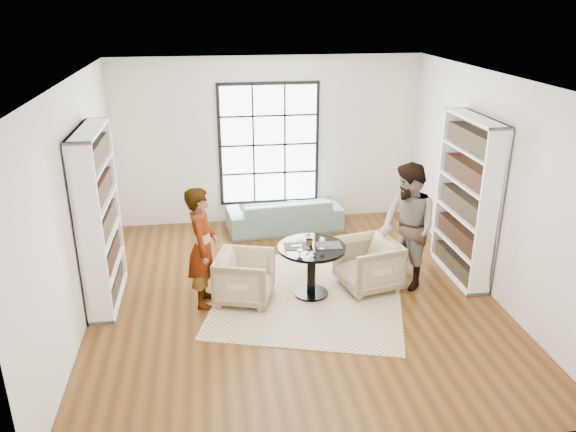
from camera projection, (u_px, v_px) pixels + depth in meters
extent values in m
plane|color=brown|center=(294.00, 296.00, 7.89)|extent=(6.00, 6.00, 0.00)
plane|color=silver|center=(269.00, 141.00, 10.11)|extent=(5.50, 0.00, 5.50)
plane|color=silver|center=(77.00, 206.00, 6.97)|extent=(0.00, 6.00, 6.00)
plane|color=silver|center=(492.00, 186.00, 7.72)|extent=(0.00, 6.00, 6.00)
plane|color=silver|center=(352.00, 315.00, 4.58)|extent=(5.50, 0.00, 5.50)
plane|color=white|center=(295.00, 79.00, 6.80)|extent=(6.00, 6.00, 0.00)
cube|color=black|center=(269.00, 144.00, 10.11)|extent=(1.82, 0.06, 2.22)
cube|color=white|center=(269.00, 145.00, 10.07)|extent=(1.70, 0.02, 2.10)
cube|color=#C0B290|center=(309.00, 297.00, 7.86)|extent=(3.16, 3.16, 0.01)
cylinder|color=black|center=(311.00, 293.00, 7.93)|extent=(0.48, 0.48, 0.04)
cylinder|color=black|center=(311.00, 271.00, 7.80)|extent=(0.12, 0.12, 0.67)
cylinder|color=black|center=(312.00, 248.00, 7.67)|extent=(0.93, 0.93, 0.04)
imported|color=#749A97|center=(284.00, 214.00, 10.07)|extent=(2.09, 0.98, 0.59)
imported|color=tan|center=(245.00, 278.00, 7.68)|extent=(0.93, 0.92, 0.68)
imported|color=#C3BE8B|center=(368.00, 264.00, 8.01)|extent=(0.94, 0.93, 0.72)
imported|color=gray|center=(202.00, 247.00, 7.42)|extent=(0.46, 0.65, 1.67)
imported|color=gray|center=(408.00, 227.00, 7.89)|extent=(0.89, 1.03, 1.82)
cube|color=#272521|center=(297.00, 246.00, 7.66)|extent=(0.35, 0.28, 0.01)
cube|color=#272521|center=(329.00, 245.00, 7.69)|extent=(0.35, 0.28, 0.01)
cylinder|color=silver|center=(300.00, 250.00, 7.53)|extent=(0.07, 0.07, 0.01)
cylinder|color=silver|center=(300.00, 246.00, 7.51)|extent=(0.01, 0.01, 0.11)
sphere|color=maroon|center=(300.00, 240.00, 7.48)|extent=(0.09, 0.09, 0.09)
ellipsoid|color=white|center=(300.00, 240.00, 7.48)|extent=(0.09, 0.09, 0.10)
cylinder|color=silver|center=(322.00, 249.00, 7.58)|extent=(0.06, 0.06, 0.01)
cylinder|color=silver|center=(322.00, 245.00, 7.57)|extent=(0.01, 0.01, 0.10)
sphere|color=maroon|center=(322.00, 240.00, 7.54)|extent=(0.08, 0.08, 0.08)
ellipsoid|color=white|center=(322.00, 240.00, 7.54)|extent=(0.08, 0.08, 0.09)
imported|color=gray|center=(310.00, 238.00, 7.69)|extent=(0.17, 0.15, 0.19)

